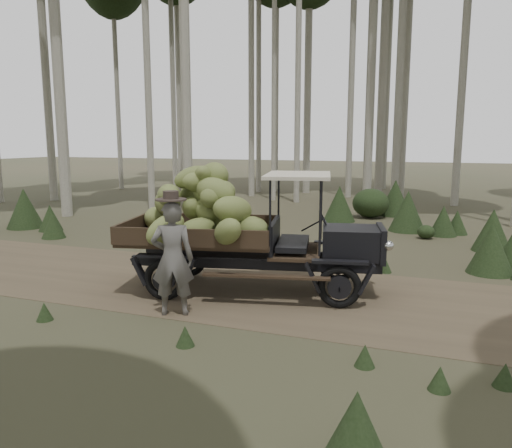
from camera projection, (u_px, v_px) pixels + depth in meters
name	position (u px, v px, depth m)	size (l,w,h in m)	color
ground	(246.00, 289.00, 9.78)	(120.00, 120.00, 0.00)	#473D2B
dirt_track	(246.00, 289.00, 9.78)	(70.00, 4.00, 0.01)	brown
banana_truck	(226.00, 217.00, 9.46)	(5.19, 3.01, 2.54)	black
farmer	(173.00, 257.00, 8.20)	(0.82, 0.70, 2.08)	#595551
undergrowth	(266.00, 253.00, 10.48)	(22.17, 23.88, 1.40)	#233319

